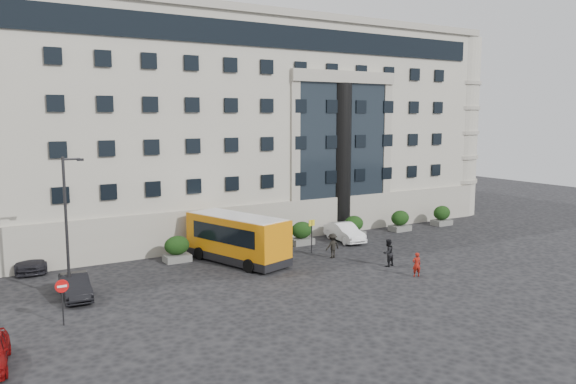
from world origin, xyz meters
name	(u,v)px	position (x,y,z in m)	size (l,w,h in m)	color
ground	(282,281)	(0.00, 0.00, 0.00)	(120.00, 120.00, 0.00)	black
civic_building	(222,128)	(6.00, 22.00, 9.00)	(44.00, 24.00, 18.00)	#A5A091
entrance_column	(341,159)	(12.00, 10.30, 6.50)	(1.80, 1.80, 13.00)	black
hedge_a	(177,249)	(-4.00, 7.80, 0.93)	(1.80, 1.26, 1.84)	#575754
hedge_b	(243,240)	(1.20, 7.80, 0.93)	(1.80, 1.26, 1.84)	#575754
hedge_c	(302,233)	(6.40, 7.80, 0.93)	(1.80, 1.26, 1.84)	#575754
hedge_d	(354,226)	(11.60, 7.80, 0.93)	(1.80, 1.26, 1.84)	#575754
hedge_e	(400,221)	(16.80, 7.80, 0.93)	(1.80, 1.26, 1.84)	#575754
hedge_f	(442,215)	(22.00, 7.80, 0.93)	(1.80, 1.26, 1.84)	#575754
street_lamp	(67,223)	(-11.94, 3.00, 4.37)	(1.16, 0.18, 8.00)	#262628
bus_stop_sign	(312,230)	(5.50, 5.00, 1.73)	(0.50, 0.08, 2.52)	#262628
no_entry_sign	(62,293)	(-13.00, -1.04, 1.65)	(0.64, 0.16, 2.32)	#262628
minibus	(237,237)	(-0.40, 5.50, 1.82)	(5.00, 8.38, 3.31)	orange
red_truck	(41,237)	(-12.00, 13.84, 1.56)	(2.70, 5.67, 3.05)	maroon
parked_car_b	(75,286)	(-11.68, 3.09, 0.67)	(1.43, 4.09, 1.35)	black
parked_car_c	(29,259)	(-13.20, 11.00, 0.71)	(1.99, 4.88, 1.42)	black
white_taxi	(345,232)	(10.05, 7.00, 0.75)	(1.58, 4.54, 1.50)	white
pedestrian_a	(417,265)	(7.84, -3.63, 0.78)	(0.57, 0.37, 1.56)	maroon
pedestrian_b	(388,253)	(7.91, -0.80, 0.94)	(0.92, 0.72, 1.89)	black
pedestrian_c	(332,246)	(6.00, 3.03, 0.90)	(1.16, 0.67, 1.80)	black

